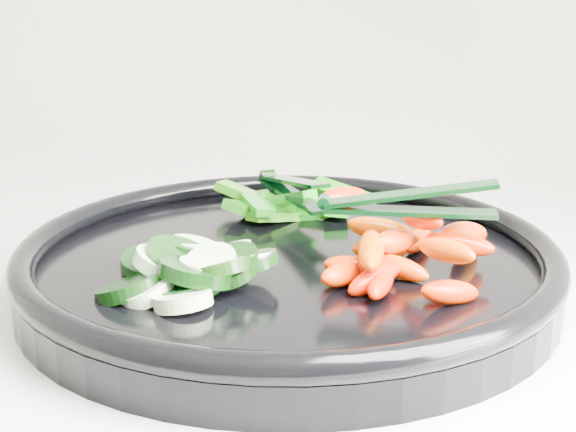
% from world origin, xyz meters
% --- Properties ---
extents(veggie_tray, '(0.43, 0.43, 0.04)m').
position_xyz_m(veggie_tray, '(-0.26, 1.63, 0.95)').
color(veggie_tray, black).
rests_on(veggie_tray, counter).
extents(cucumber_pile, '(0.12, 0.12, 0.04)m').
position_xyz_m(cucumber_pile, '(-0.31, 1.57, 0.96)').
color(cucumber_pile, black).
rests_on(cucumber_pile, veggie_tray).
extents(carrot_pile, '(0.13, 0.14, 0.05)m').
position_xyz_m(carrot_pile, '(-0.18, 1.63, 0.97)').
color(carrot_pile, '#F40E00').
rests_on(carrot_pile, veggie_tray).
extents(pepper_pile, '(0.13, 0.10, 0.04)m').
position_xyz_m(pepper_pile, '(-0.29, 1.73, 0.96)').
color(pepper_pile, '#1C6109').
rests_on(pepper_pile, veggie_tray).
extents(tong_carrot, '(0.11, 0.04, 0.02)m').
position_xyz_m(tong_carrot, '(-0.18, 1.62, 1.00)').
color(tong_carrot, black).
rests_on(tong_carrot, carrot_pile).
extents(tong_pepper, '(0.09, 0.09, 0.02)m').
position_xyz_m(tong_pepper, '(-0.29, 1.73, 0.98)').
color(tong_pepper, black).
rests_on(tong_pepper, pepper_pile).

